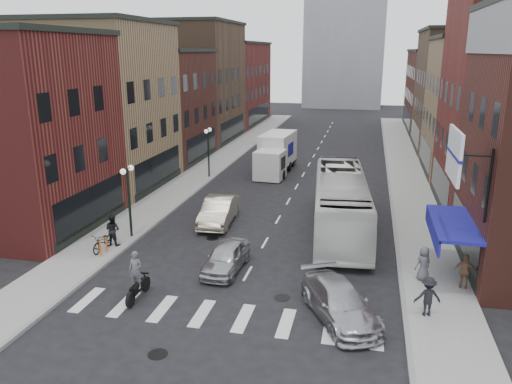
% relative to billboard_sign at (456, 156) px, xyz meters
% --- Properties ---
extents(ground, '(160.00, 160.00, 0.00)m').
position_rel_billboard_sign_xyz_m(ground, '(-8.59, -0.50, -6.13)').
color(ground, black).
rests_on(ground, ground).
extents(sidewalk_left, '(3.00, 74.00, 0.15)m').
position_rel_billboard_sign_xyz_m(sidewalk_left, '(-17.09, 21.50, -6.06)').
color(sidewalk_left, gray).
rests_on(sidewalk_left, ground).
extents(sidewalk_right, '(3.00, 74.00, 0.15)m').
position_rel_billboard_sign_xyz_m(sidewalk_right, '(-0.09, 21.50, -6.06)').
color(sidewalk_right, gray).
rests_on(sidewalk_right, ground).
extents(curb_left, '(0.20, 74.00, 0.16)m').
position_rel_billboard_sign_xyz_m(curb_left, '(-15.59, 21.50, -6.13)').
color(curb_left, gray).
rests_on(curb_left, ground).
extents(curb_right, '(0.20, 74.00, 0.16)m').
position_rel_billboard_sign_xyz_m(curb_right, '(-1.59, 21.50, -6.13)').
color(curb_right, gray).
rests_on(curb_right, ground).
extents(crosswalk_stripes, '(12.00, 2.20, 0.01)m').
position_rel_billboard_sign_xyz_m(crosswalk_stripes, '(-8.59, -3.50, -6.13)').
color(crosswalk_stripes, silver).
rests_on(crosswalk_stripes, ground).
extents(bldg_left_near, '(10.30, 9.20, 11.30)m').
position_rel_billboard_sign_xyz_m(bldg_left_near, '(-23.58, 4.00, -0.48)').
color(bldg_left_near, maroon).
rests_on(bldg_left_near, ground).
extents(bldg_left_mid_a, '(10.30, 10.20, 12.30)m').
position_rel_billboard_sign_xyz_m(bldg_left_mid_a, '(-23.58, 13.50, 0.02)').
color(bldg_left_mid_a, '#A08358').
rests_on(bldg_left_mid_a, ground).
extents(bldg_left_mid_b, '(10.30, 10.20, 10.30)m').
position_rel_billboard_sign_xyz_m(bldg_left_mid_b, '(-23.58, 23.50, -0.98)').
color(bldg_left_mid_b, '#49221A').
rests_on(bldg_left_mid_b, ground).
extents(bldg_left_far_a, '(10.30, 12.20, 13.30)m').
position_rel_billboard_sign_xyz_m(bldg_left_far_a, '(-23.58, 34.50, 0.52)').
color(bldg_left_far_a, '#4C3526').
rests_on(bldg_left_far_a, ground).
extents(bldg_left_far_b, '(10.30, 16.20, 11.30)m').
position_rel_billboard_sign_xyz_m(bldg_left_far_b, '(-23.58, 48.50, -0.48)').
color(bldg_left_far_b, maroon).
rests_on(bldg_left_far_b, ground).
extents(bldg_right_mid_b, '(10.30, 10.20, 11.30)m').
position_rel_billboard_sign_xyz_m(bldg_right_mid_b, '(6.41, 23.50, -0.48)').
color(bldg_right_mid_b, '#A08358').
rests_on(bldg_right_mid_b, ground).
extents(bldg_right_far_a, '(10.30, 12.20, 12.30)m').
position_rel_billboard_sign_xyz_m(bldg_right_far_a, '(6.41, 34.50, 0.02)').
color(bldg_right_far_a, '#4C3526').
rests_on(bldg_right_far_a, ground).
extents(bldg_right_far_b, '(10.30, 16.20, 10.30)m').
position_rel_billboard_sign_xyz_m(bldg_right_far_b, '(6.41, 48.50, -0.98)').
color(bldg_right_far_b, '#49221A').
rests_on(bldg_right_far_b, ground).
extents(awning_blue, '(1.80, 5.00, 0.78)m').
position_rel_billboard_sign_xyz_m(awning_blue, '(0.34, 2.00, -3.50)').
color(awning_blue, navy).
rests_on(awning_blue, ground).
extents(billboard_sign, '(1.52, 3.00, 3.70)m').
position_rel_billboard_sign_xyz_m(billboard_sign, '(0.00, 0.00, 0.00)').
color(billboard_sign, black).
rests_on(billboard_sign, ground).
extents(streetlamp_near, '(0.32, 1.22, 4.11)m').
position_rel_billboard_sign_xyz_m(streetlamp_near, '(-15.99, 3.50, -3.22)').
color(streetlamp_near, black).
rests_on(streetlamp_near, ground).
extents(streetlamp_far, '(0.32, 1.22, 4.11)m').
position_rel_billboard_sign_xyz_m(streetlamp_far, '(-15.99, 17.50, -3.22)').
color(streetlamp_far, black).
rests_on(streetlamp_far, ground).
extents(bike_rack, '(0.08, 0.68, 0.80)m').
position_rel_billboard_sign_xyz_m(bike_rack, '(-16.19, 0.80, -5.58)').
color(bike_rack, '#D8590C').
rests_on(bike_rack, sidewalk_left).
extents(box_truck, '(2.70, 7.66, 3.27)m').
position_rel_billboard_sign_xyz_m(box_truck, '(-11.02, 20.63, -4.52)').
color(box_truck, silver).
rests_on(box_truck, ground).
extents(motorcycle_rider, '(0.60, 2.12, 2.16)m').
position_rel_billboard_sign_xyz_m(motorcycle_rider, '(-12.52, -2.96, -5.12)').
color(motorcycle_rider, black).
rests_on(motorcycle_rider, ground).
extents(transit_bus, '(3.98, 12.42, 3.40)m').
position_rel_billboard_sign_xyz_m(transit_bus, '(-4.74, 7.37, -4.43)').
color(transit_bus, silver).
rests_on(transit_bus, ground).
extents(sedan_left_near, '(1.73, 3.96, 1.33)m').
position_rel_billboard_sign_xyz_m(sedan_left_near, '(-9.68, 0.66, -5.47)').
color(sedan_left_near, '#B0B1B5').
rests_on(sedan_left_near, ground).
extents(sedan_left_far, '(2.03, 4.89, 1.58)m').
position_rel_billboard_sign_xyz_m(sedan_left_far, '(-11.98, 7.00, -5.35)').
color(sedan_left_far, beige).
rests_on(sedan_left_far, ground).
extents(curb_car, '(3.92, 5.11, 1.38)m').
position_rel_billboard_sign_xyz_m(curb_car, '(-4.12, -2.67, -5.44)').
color(curb_car, '#ACACB0').
rests_on(curb_car, ground).
extents(parked_bicycle, '(0.66, 1.82, 0.95)m').
position_rel_billboard_sign_xyz_m(parked_bicycle, '(-16.47, 1.26, -5.51)').
color(parked_bicycle, black).
rests_on(parked_bicycle, sidewalk_left).
extents(ped_left_solo, '(0.88, 0.59, 1.68)m').
position_rel_billboard_sign_xyz_m(ped_left_solo, '(-16.33, 2.10, -5.14)').
color(ped_left_solo, black).
rests_on(ped_left_solo, sidewalk_left).
extents(ped_right_a, '(1.12, 0.71, 1.60)m').
position_rel_billboard_sign_xyz_m(ped_right_a, '(-0.80, -1.92, -5.18)').
color(ped_right_a, black).
rests_on(ped_right_a, sidewalk_right).
extents(ped_right_b, '(0.99, 0.64, 1.57)m').
position_rel_billboard_sign_xyz_m(ped_right_b, '(1.01, 0.84, -5.20)').
color(ped_right_b, '#866144').
rests_on(ped_right_b, sidewalk_right).
extents(ped_right_c, '(0.91, 0.83, 1.56)m').
position_rel_billboard_sign_xyz_m(ped_right_c, '(-0.65, 1.36, -5.20)').
color(ped_right_c, '#4E5155').
rests_on(ped_right_c, sidewalk_right).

